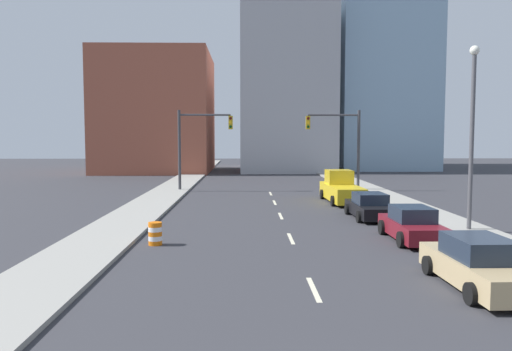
{
  "coord_description": "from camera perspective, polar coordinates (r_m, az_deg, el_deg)",
  "views": [
    {
      "loc": [
        -2.01,
        -5.54,
        4.45
      ],
      "look_at": [
        -1.37,
        23.92,
        2.2
      ],
      "focal_mm": 35.0,
      "sensor_mm": 36.0,
      "label": 1
    }
  ],
  "objects": [
    {
      "name": "sidewalk_right",
      "position": [
        51.1,
        10.32,
        -0.61
      ],
      "size": [
        3.07,
        88.67,
        0.16
      ],
      "color": "gray",
      "rests_on": "ground"
    },
    {
      "name": "lane_stripe_at_16m",
      "position": [
        22.2,
        4.0,
        -7.2
      ],
      "size": [
        0.16,
        2.4,
        0.01
      ],
      "primitive_type": "cube",
      "color": "beige",
      "rests_on": "ground"
    },
    {
      "name": "traffic_signal_right",
      "position": [
        42.1,
        10.02,
        4.15
      ],
      "size": [
        4.52,
        0.35,
        6.71
      ],
      "color": "#38383D",
      "rests_on": "ground"
    },
    {
      "name": "sedan_tan",
      "position": [
        16.34,
        24.05,
        -9.32
      ],
      "size": [
        2.1,
        4.83,
        1.53
      ],
      "rotation": [
        0.0,
        0.0,
        0.02
      ],
      "color": "tan",
      "rests_on": "ground"
    },
    {
      "name": "building_office_center",
      "position": [
        70.73,
        3.21,
        10.42
      ],
      "size": [
        12.0,
        20.0,
        23.83
      ],
      "color": "#A8A8AD",
      "rests_on": "ground"
    },
    {
      "name": "traffic_signal_left",
      "position": [
        41.5,
        -7.08,
        4.18
      ],
      "size": [
        4.52,
        0.35,
        6.71
      ],
      "color": "#38383D",
      "rests_on": "ground"
    },
    {
      "name": "lane_stripe_at_22m",
      "position": [
        28.43,
        2.83,
        -4.64
      ],
      "size": [
        0.16,
        2.4,
        0.01
      ],
      "primitive_type": "cube",
      "color": "beige",
      "rests_on": "ground"
    },
    {
      "name": "traffic_barrel",
      "position": [
        21.2,
        -11.45,
        -6.53
      ],
      "size": [
        0.56,
        0.56,
        0.95
      ],
      "color": "orange",
      "rests_on": "ground"
    },
    {
      "name": "sidewalk_left",
      "position": [
        50.45,
        -8.31,
        -0.65
      ],
      "size": [
        3.07,
        88.67,
        0.16
      ],
      "color": "gray",
      "rests_on": "ground"
    },
    {
      "name": "street_lamp",
      "position": [
        25.27,
        23.48,
        5.24
      ],
      "size": [
        0.44,
        0.44,
        8.65
      ],
      "color": "#4C4C51",
      "rests_on": "ground"
    },
    {
      "name": "building_glass_right",
      "position": [
        77.81,
        13.55,
        14.43
      ],
      "size": [
        13.0,
        20.0,
        36.42
      ],
      "color": "#8CADC6",
      "rests_on": "ground"
    },
    {
      "name": "pickup_truck_yellow",
      "position": [
        34.92,
        9.71,
        -1.56
      ],
      "size": [
        2.37,
        6.25,
        2.17
      ],
      "rotation": [
        0.0,
        0.0,
        0.03
      ],
      "color": "gold",
      "rests_on": "ground"
    },
    {
      "name": "lane_stripe_at_28m",
      "position": [
        34.2,
        2.14,
        -3.11
      ],
      "size": [
        0.16,
        2.4,
        0.01
      ],
      "primitive_type": "cube",
      "color": "beige",
      "rests_on": "ground"
    },
    {
      "name": "lane_stripe_at_34m",
      "position": [
        39.62,
        1.67,
        -2.08
      ],
      "size": [
        0.16,
        2.4,
        0.01
      ],
      "primitive_type": "cube",
      "color": "beige",
      "rests_on": "ground"
    },
    {
      "name": "sedan_maroon",
      "position": [
        22.64,
        17.38,
        -5.43
      ],
      "size": [
        2.03,
        4.5,
        1.48
      ],
      "rotation": [
        0.0,
        0.0,
        0.0
      ],
      "color": "maroon",
      "rests_on": "ground"
    },
    {
      "name": "building_brick_left",
      "position": [
        67.2,
        -11.2,
        7.0
      ],
      "size": [
        14.0,
        16.0,
        15.27
      ],
      "color": "#9E513D",
      "rests_on": "ground"
    },
    {
      "name": "lane_stripe_at_9m",
      "position": [
        15.11,
        6.61,
        -12.78
      ],
      "size": [
        0.16,
        2.4,
        0.01
      ],
      "primitive_type": "cube",
      "color": "beige",
      "rests_on": "ground"
    },
    {
      "name": "sedan_black",
      "position": [
        28.24,
        12.88,
        -3.5
      ],
      "size": [
        2.15,
        4.6,
        1.4
      ],
      "rotation": [
        0.0,
        0.0,
        0.02
      ],
      "color": "black",
      "rests_on": "ground"
    }
  ]
}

